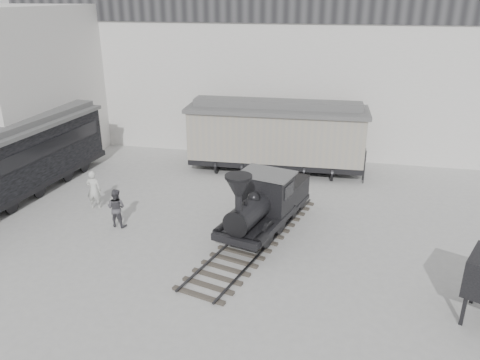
% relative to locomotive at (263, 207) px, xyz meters
% --- Properties ---
extents(ground, '(90.00, 90.00, 0.00)m').
position_rel_locomotive_xyz_m(ground, '(-1.24, -3.51, -1.22)').
color(ground, '#9E9E9B').
extents(north_wall, '(34.00, 2.51, 11.00)m').
position_rel_locomotive_xyz_m(north_wall, '(-1.24, 11.47, 4.33)').
color(north_wall, silver).
rests_on(north_wall, ground).
extents(west_pavilion, '(7.00, 12.11, 9.00)m').
position_rel_locomotive_xyz_m(west_pavilion, '(-15.74, 6.45, 3.27)').
color(west_pavilion, silver).
rests_on(west_pavilion, ground).
extents(locomotive, '(4.41, 9.58, 3.31)m').
position_rel_locomotive_xyz_m(locomotive, '(0.00, 0.00, 0.00)').
color(locomotive, '#3C332D').
rests_on(locomotive, ground).
extents(boxcar, '(10.14, 3.51, 4.11)m').
position_rel_locomotive_xyz_m(boxcar, '(-0.59, 7.75, 0.93)').
color(boxcar, black).
rests_on(boxcar, ground).
extents(passenger_coach, '(3.86, 13.42, 3.54)m').
position_rel_locomotive_xyz_m(passenger_coach, '(-12.69, 0.93, 0.73)').
color(passenger_coach, black).
rests_on(passenger_coach, ground).
extents(visitor_a, '(0.75, 0.54, 1.91)m').
position_rel_locomotive_xyz_m(visitor_a, '(-8.22, 0.73, -0.27)').
color(visitor_a, silver).
rests_on(visitor_a, ground).
extents(visitor_b, '(0.89, 0.72, 1.74)m').
position_rel_locomotive_xyz_m(visitor_b, '(-6.36, -0.73, -0.35)').
color(visitor_b, '#4B4950').
rests_on(visitor_b, ground).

